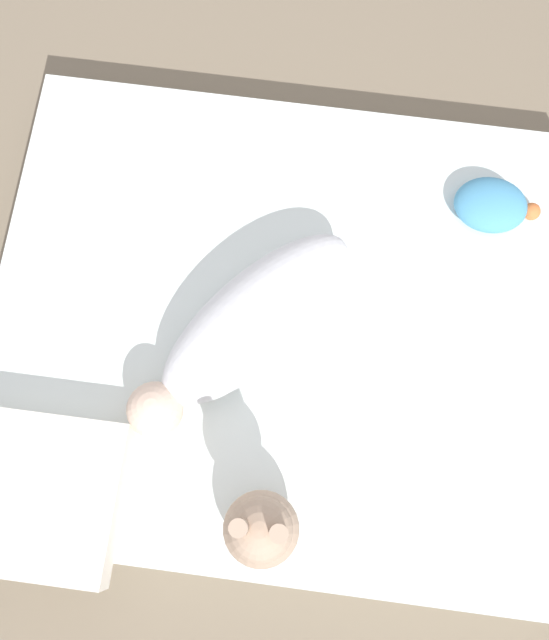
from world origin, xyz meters
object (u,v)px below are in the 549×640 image
(pillow, at_px, (36,495))
(turtle_plush, at_px, (492,205))
(swaddled_baby, at_px, (248,326))
(bunny_plush, at_px, (261,529))

(pillow, height_order, turtle_plush, pillow)
(swaddled_baby, bearing_deg, turtle_plush, 165.34)
(swaddled_baby, height_order, turtle_plush, swaddled_baby)
(pillow, bearing_deg, swaddled_baby, 46.23)
(pillow, relative_size, bunny_plush, 1.00)
(swaddled_baby, xyz_separation_m, bunny_plush, (0.08, -0.40, 0.04))
(bunny_plush, distance_m, turtle_plush, 0.88)
(swaddled_baby, height_order, pillow, swaddled_baby)
(turtle_plush, bearing_deg, swaddled_baby, -144.41)
(pillow, distance_m, turtle_plush, 1.17)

